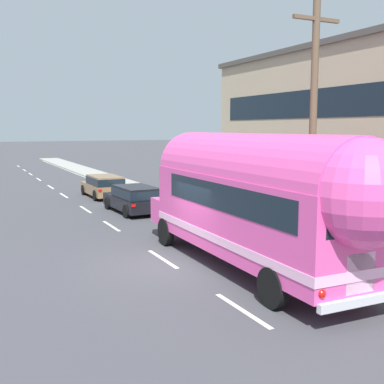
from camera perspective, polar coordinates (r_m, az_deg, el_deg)
The scene contains 7 objects.
ground_plane at distance 15.14m, azimuth -2.34°, elevation -8.75°, with size 300.00×300.00×0.00m, color #424247.
lane_markings at distance 27.77m, azimuth -7.66°, elevation -1.28°, with size 4.02×80.00×0.01m.
sidewalk_slab at distance 26.10m, azimuth -0.74°, elevation -1.62°, with size 2.50×90.00×0.15m, color #9E9B93.
utility_pole at distance 16.18m, azimuth 14.24°, elevation 7.95°, with size 1.80×0.24×8.50m.
painted_bus at distance 13.96m, azimuth 8.00°, elevation -0.54°, with size 2.72×11.39×4.12m.
car_lead at distance 24.36m, azimuth -6.87°, elevation -0.66°, with size 2.08×4.33×1.37m.
car_second at distance 30.08m, azimuth -10.47°, elevation 0.84°, with size 1.96×4.34×1.37m.
Camera 1 is at (-5.78, -13.33, 4.27)m, focal length 44.68 mm.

